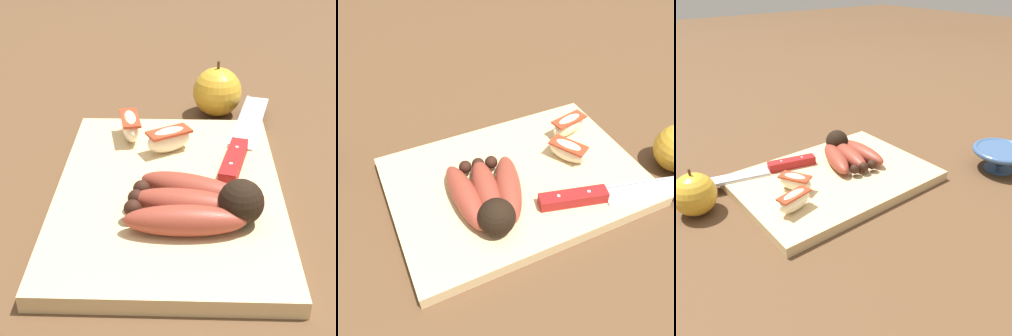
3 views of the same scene
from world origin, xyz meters
TOP-DOWN VIEW (x-y plane):
  - ground_plane at (0.00, 0.00)m, footprint 6.00×6.00m
  - cutting_board at (0.01, 0.01)m, footprint 0.39×0.27m
  - banana_bunch at (0.07, 0.04)m, footprint 0.12×0.15m
  - chefs_knife at (-0.09, 0.10)m, footprint 0.28×0.10m
  - apple_wedge_near at (-0.12, -0.05)m, footprint 0.07×0.04m
  - apple_wedge_middle at (-0.08, 0.01)m, footprint 0.05×0.07m
  - whole_apple at (-0.25, 0.08)m, footprint 0.08×0.08m

SIDE VIEW (x-z plane):
  - ground_plane at x=0.00m, z-range 0.00..0.00m
  - cutting_board at x=0.01m, z-range 0.00..0.02m
  - chefs_knife at x=-0.09m, z-range 0.02..0.04m
  - apple_wedge_middle at x=-0.08m, z-range 0.02..0.06m
  - banana_bunch at x=0.07m, z-range 0.01..0.06m
  - whole_apple at x=-0.25m, z-range -0.01..0.08m
  - apple_wedge_near at x=-0.12m, z-range 0.02..0.06m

